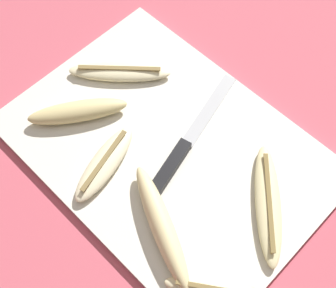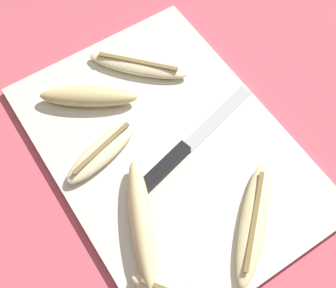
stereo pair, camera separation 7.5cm
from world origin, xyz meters
name	(u,v)px [view 1 (the left image)]	position (x,y,z in m)	size (l,w,h in m)	color
ground_plane	(168,150)	(0.00, 0.00, 0.00)	(4.00, 4.00, 0.00)	#C65160
cutting_board	(168,149)	(0.00, 0.00, 0.01)	(0.51, 0.36, 0.01)	silver
knife	(178,155)	(0.03, 0.00, 0.02)	(0.08, 0.26, 0.02)	black
banana_pale_long	(120,72)	(-0.16, 0.04, 0.02)	(0.16, 0.15, 0.02)	beige
banana_bright_far	(105,163)	(-0.05, -0.10, 0.02)	(0.08, 0.16, 0.02)	beige
banana_spotted_left	(78,111)	(-0.15, -0.06, 0.03)	(0.13, 0.16, 0.03)	#DBC684
banana_soft_right	(268,203)	(0.18, 0.03, 0.02)	(0.16, 0.17, 0.02)	beige
banana_ripe_center	(162,226)	(0.09, -0.11, 0.03)	(0.20, 0.11, 0.04)	beige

